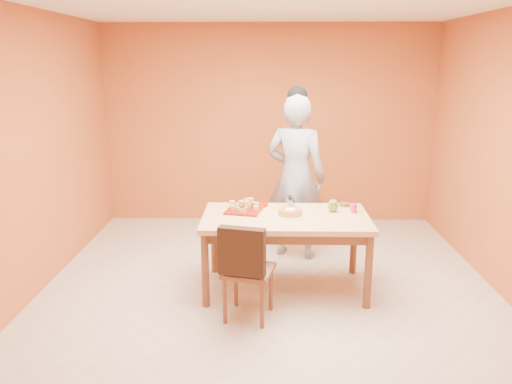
{
  "coord_description": "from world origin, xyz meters",
  "views": [
    {
      "loc": [
        -0.03,
        -4.36,
        2.2
      ],
      "look_at": [
        -0.13,
        0.3,
        0.98
      ],
      "focal_mm": 35.0,
      "sensor_mm": 36.0,
      "label": 1
    }
  ],
  "objects_px": {
    "person": "(296,177)",
    "red_dinner_plate": "(257,205)",
    "dining_table": "(286,225)",
    "pastry_platter": "(244,210)",
    "sponge_cake": "(290,212)",
    "egg_ornament": "(333,206)",
    "magenta_glass": "(354,208)",
    "checker_tin": "(345,204)",
    "dining_chair": "(248,269)"
  },
  "relations": [
    {
      "from": "person",
      "to": "red_dinner_plate",
      "type": "relative_size",
      "value": 7.78
    },
    {
      "from": "dining_table",
      "to": "person",
      "type": "distance_m",
      "value": 0.95
    },
    {
      "from": "person",
      "to": "pastry_platter",
      "type": "distance_m",
      "value": 0.95
    },
    {
      "from": "sponge_cake",
      "to": "egg_ornament",
      "type": "height_order",
      "value": "egg_ornament"
    },
    {
      "from": "magenta_glass",
      "to": "checker_tin",
      "type": "height_order",
      "value": "magenta_glass"
    },
    {
      "from": "dining_table",
      "to": "checker_tin",
      "type": "relative_size",
      "value": 14.87
    },
    {
      "from": "dining_table",
      "to": "red_dinner_plate",
      "type": "xyz_separation_m",
      "value": [
        -0.29,
        0.35,
        0.1
      ]
    },
    {
      "from": "person",
      "to": "checker_tin",
      "type": "distance_m",
      "value": 0.74
    },
    {
      "from": "egg_ornament",
      "to": "magenta_glass",
      "type": "height_order",
      "value": "egg_ornament"
    },
    {
      "from": "pastry_platter",
      "to": "sponge_cake",
      "type": "bearing_deg",
      "value": -18.03
    },
    {
      "from": "person",
      "to": "sponge_cake",
      "type": "height_order",
      "value": "person"
    },
    {
      "from": "sponge_cake",
      "to": "egg_ornament",
      "type": "relative_size",
      "value": 1.82
    },
    {
      "from": "dining_chair",
      "to": "red_dinner_plate",
      "type": "bearing_deg",
      "value": 100.18
    },
    {
      "from": "red_dinner_plate",
      "to": "sponge_cake",
      "type": "relative_size",
      "value": 1.02
    },
    {
      "from": "red_dinner_plate",
      "to": "magenta_glass",
      "type": "relative_size",
      "value": 2.71
    },
    {
      "from": "pastry_platter",
      "to": "magenta_glass",
      "type": "relative_size",
      "value": 3.77
    },
    {
      "from": "dining_table",
      "to": "red_dinner_plate",
      "type": "bearing_deg",
      "value": 129.4
    },
    {
      "from": "magenta_glass",
      "to": "dining_chair",
      "type": "bearing_deg",
      "value": -144.66
    },
    {
      "from": "pastry_platter",
      "to": "egg_ornament",
      "type": "bearing_deg",
      "value": -0.35
    },
    {
      "from": "dining_chair",
      "to": "checker_tin",
      "type": "bearing_deg",
      "value": 57.96
    },
    {
      "from": "person",
      "to": "checker_tin",
      "type": "relative_size",
      "value": 17.33
    },
    {
      "from": "red_dinner_plate",
      "to": "sponge_cake",
      "type": "xyz_separation_m",
      "value": [
        0.33,
        -0.36,
        0.03
      ]
    },
    {
      "from": "checker_tin",
      "to": "person",
      "type": "bearing_deg",
      "value": 131.03
    },
    {
      "from": "pastry_platter",
      "to": "dining_chair",
      "type": "bearing_deg",
      "value": -84.81
    },
    {
      "from": "egg_ornament",
      "to": "pastry_platter",
      "type": "bearing_deg",
      "value": 178.68
    },
    {
      "from": "pastry_platter",
      "to": "sponge_cake",
      "type": "xyz_separation_m",
      "value": [
        0.45,
        -0.15,
        0.03
      ]
    },
    {
      "from": "person",
      "to": "sponge_cake",
      "type": "bearing_deg",
      "value": 102.02
    },
    {
      "from": "person",
      "to": "pastry_platter",
      "type": "relative_size",
      "value": 5.6
    },
    {
      "from": "dining_table",
      "to": "checker_tin",
      "type": "height_order",
      "value": "checker_tin"
    },
    {
      "from": "egg_ornament",
      "to": "red_dinner_plate",
      "type": "bearing_deg",
      "value": 163.17
    },
    {
      "from": "dining_chair",
      "to": "egg_ornament",
      "type": "bearing_deg",
      "value": 55.4
    },
    {
      "from": "sponge_cake",
      "to": "pastry_platter",
      "type": "bearing_deg",
      "value": 161.97
    },
    {
      "from": "egg_ornament",
      "to": "magenta_glass",
      "type": "bearing_deg",
      "value": -4.51
    },
    {
      "from": "red_dinner_plate",
      "to": "magenta_glass",
      "type": "xyz_separation_m",
      "value": [
        0.96,
        -0.23,
        0.04
      ]
    },
    {
      "from": "red_dinner_plate",
      "to": "magenta_glass",
      "type": "bearing_deg",
      "value": -13.35
    },
    {
      "from": "checker_tin",
      "to": "egg_ornament",
      "type": "bearing_deg",
      "value": -124.62
    },
    {
      "from": "pastry_platter",
      "to": "checker_tin",
      "type": "xyz_separation_m",
      "value": [
        1.02,
        0.21,
        0.01
      ]
    },
    {
      "from": "magenta_glass",
      "to": "pastry_platter",
      "type": "bearing_deg",
      "value": 179.05
    },
    {
      "from": "dining_chair",
      "to": "person",
      "type": "relative_size",
      "value": 0.48
    },
    {
      "from": "sponge_cake",
      "to": "magenta_glass",
      "type": "height_order",
      "value": "magenta_glass"
    },
    {
      "from": "pastry_platter",
      "to": "magenta_glass",
      "type": "bearing_deg",
      "value": -0.95
    },
    {
      "from": "dining_chair",
      "to": "person",
      "type": "distance_m",
      "value": 1.64
    },
    {
      "from": "dining_chair",
      "to": "pastry_platter",
      "type": "xyz_separation_m",
      "value": [
        -0.07,
        0.74,
        0.31
      ]
    },
    {
      "from": "pastry_platter",
      "to": "red_dinner_plate",
      "type": "height_order",
      "value": "pastry_platter"
    },
    {
      "from": "dining_table",
      "to": "sponge_cake",
      "type": "xyz_separation_m",
      "value": [
        0.04,
        -0.01,
        0.13
      ]
    },
    {
      "from": "dining_table",
      "to": "dining_chair",
      "type": "relative_size",
      "value": 1.79
    },
    {
      "from": "dining_chair",
      "to": "sponge_cake",
      "type": "relative_size",
      "value": 3.82
    },
    {
      "from": "pastry_platter",
      "to": "red_dinner_plate",
      "type": "distance_m",
      "value": 0.24
    },
    {
      "from": "person",
      "to": "magenta_glass",
      "type": "xyz_separation_m",
      "value": [
        0.53,
        -0.77,
        -0.13
      ]
    },
    {
      "from": "pastry_platter",
      "to": "checker_tin",
      "type": "bearing_deg",
      "value": 11.57
    }
  ]
}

